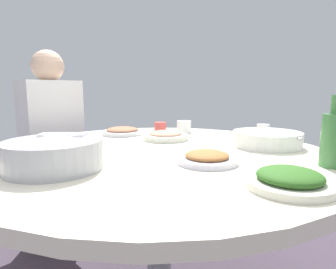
{
  "coord_description": "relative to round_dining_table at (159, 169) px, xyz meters",
  "views": [
    {
      "loc": [
        0.88,
        0.66,
        0.99
      ],
      "look_at": [
        0.01,
        0.05,
        0.82
      ],
      "focal_mm": 30.35,
      "sensor_mm": 36.0,
      "label": 1
    }
  ],
  "objects": [
    {
      "name": "dish_shrimp",
      "position": [
        -0.23,
        -0.13,
        0.09
      ],
      "size": [
        0.22,
        0.22,
        0.04
      ],
      "color": "silver",
      "rests_on": "round_dining_table"
    },
    {
      "name": "green_bottle",
      "position": [
        -0.13,
        0.59,
        0.17
      ],
      "size": [
        0.08,
        0.08,
        0.23
      ],
      "color": "#3F7C3F",
      "rests_on": "round_dining_table"
    },
    {
      "name": "diner_left",
      "position": [
        -0.14,
        -0.94,
        0.11
      ],
      "size": [
        0.37,
        0.38,
        0.76
      ],
      "color": "#2D333D",
      "rests_on": "stool_for_diner_left"
    },
    {
      "name": "tea_cup_near",
      "position": [
        -0.57,
        0.24,
        0.11
      ],
      "size": [
        0.06,
        0.06,
        0.06
      ],
      "primitive_type": "cylinder",
      "color": "silver",
      "rests_on": "round_dining_table"
    },
    {
      "name": "round_dining_table",
      "position": [
        0.0,
        0.0,
        0.0
      ],
      "size": [
        1.36,
        1.36,
        0.75
      ],
      "color": "#99999E",
      "rests_on": "ground"
    },
    {
      "name": "dish_tofu_braise",
      "position": [
        -0.22,
        -0.41,
        0.09
      ],
      "size": [
        0.22,
        0.22,
        0.04
      ],
      "color": "silver",
      "rests_on": "round_dining_table"
    },
    {
      "name": "stool_for_diner_left",
      "position": [
        -0.14,
        -0.94,
        -0.44
      ],
      "size": [
        0.38,
        0.38,
        0.46
      ],
      "primitive_type": "cylinder",
      "color": "brown",
      "rests_on": "ground"
    },
    {
      "name": "dish_noodles",
      "position": [
        0.16,
        -0.35,
        0.09
      ],
      "size": [
        0.21,
        0.21,
        0.04
      ],
      "color": "silver",
      "rests_on": "round_dining_table"
    },
    {
      "name": "tea_cup_side",
      "position": [
        -0.41,
        -0.29,
        0.1
      ],
      "size": [
        0.07,
        0.07,
        0.06
      ],
      "primitive_type": "cylinder",
      "color": "#C94744",
      "rests_on": "round_dining_table"
    },
    {
      "name": "tea_cup_far",
      "position": [
        -0.46,
        -0.16,
        0.11
      ],
      "size": [
        0.08,
        0.08,
        0.07
      ],
      "primitive_type": "cylinder",
      "color": "white",
      "rests_on": "round_dining_table"
    },
    {
      "name": "dish_stirfry",
      "position": [
        0.06,
        0.24,
        0.09
      ],
      "size": [
        0.2,
        0.2,
        0.04
      ],
      "color": "silver",
      "rests_on": "round_dining_table"
    },
    {
      "name": "rice_bowl",
      "position": [
        0.39,
        -0.11,
        0.12
      ],
      "size": [
        0.3,
        0.3,
        0.1
      ],
      "color": "#B2B5BA",
      "rests_on": "round_dining_table"
    },
    {
      "name": "dish_greens",
      "position": [
        0.16,
        0.52,
        0.1
      ],
      "size": [
        0.22,
        0.22,
        0.05
      ],
      "color": "silver",
      "rests_on": "round_dining_table"
    },
    {
      "name": "soup_bowl",
      "position": [
        -0.34,
        0.33,
        0.11
      ],
      "size": [
        0.29,
        0.3,
        0.06
      ],
      "color": "white",
      "rests_on": "round_dining_table"
    }
  ]
}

